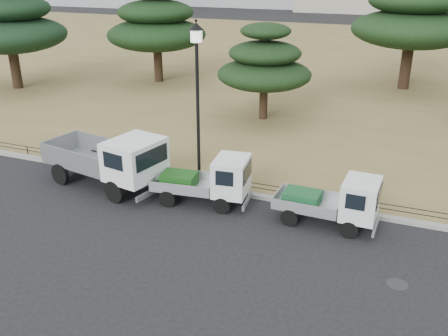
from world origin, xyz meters
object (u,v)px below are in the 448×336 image
at_px(truck_kei_front, 209,180).
at_px(tarp_pile, 66,148).
at_px(truck_kei_rear, 334,201).
at_px(truck_large, 109,158).
at_px(street_lamp, 197,78).

distance_m(truck_kei_front, tarp_pile, 7.90).
distance_m(truck_kei_front, truck_kei_rear, 4.60).
xyz_separation_m(truck_kei_rear, tarp_pile, (-12.31, 1.63, -0.34)).
height_order(truck_kei_front, tarp_pile, truck_kei_front).
height_order(truck_large, street_lamp, street_lamp).
distance_m(truck_kei_rear, street_lamp, 6.71).
relative_size(truck_large, truck_kei_front, 1.48).
height_order(truck_kei_rear, tarp_pile, truck_kei_rear).
bearing_deg(truck_large, truck_kei_rear, 12.42).
distance_m(truck_large, street_lamp, 4.68).
xyz_separation_m(truck_kei_rear, street_lamp, (-5.60, 1.33, 3.45)).
bearing_deg(street_lamp, tarp_pile, 177.43).
height_order(truck_large, truck_kei_front, truck_large).
bearing_deg(truck_large, truck_kei_front, 12.97).
bearing_deg(tarp_pile, truck_kei_rear, -7.53).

